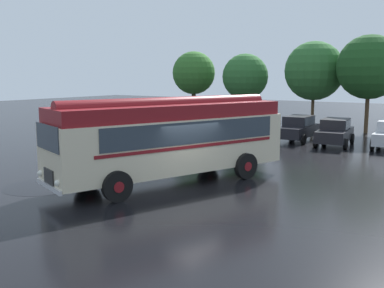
{
  "coord_description": "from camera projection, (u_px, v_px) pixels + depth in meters",
  "views": [
    {
      "loc": [
        9.81,
        -14.03,
        4.35
      ],
      "look_at": [
        -0.86,
        1.91,
        1.4
      ],
      "focal_mm": 42.0,
      "sensor_mm": 36.0,
      "label": 1
    }
  ],
  "objects": [
    {
      "name": "tree_far_left",
      "position": [
        193.0,
        73.0,
        42.51
      ],
      "size": [
        4.04,
        4.04,
        6.58
      ],
      "color": "#4C3823",
      "rests_on": "ground"
    },
    {
      "name": "tree_centre",
      "position": [
        314.0,
        71.0,
        36.66
      ],
      "size": [
        4.8,
        4.8,
        7.1
      ],
      "color": "#4C3823",
      "rests_on": "ground"
    },
    {
      "name": "tree_left_of_centre",
      "position": [
        244.0,
        77.0,
        39.78
      ],
      "size": [
        4.04,
        4.04,
        6.24
      ],
      "color": "#4C3823",
      "rests_on": "ground"
    },
    {
      "name": "ground_plane",
      "position": [
        183.0,
        187.0,
        17.58
      ],
      "size": [
        120.0,
        120.0,
        0.0
      ],
      "primitive_type": "plane",
      "color": "black"
    },
    {
      "name": "vintage_bus",
      "position": [
        171.0,
        137.0,
        18.1
      ],
      "size": [
        5.81,
        10.31,
        3.49
      ],
      "color": "beige",
      "rests_on": "ground"
    },
    {
      "name": "puddle_patch",
      "position": [
        42.0,
        187.0,
        17.66
      ],
      "size": [
        2.9,
        2.9,
        0.01
      ],
      "primitive_type": "cylinder",
      "color": "black",
      "rests_on": "ground"
    },
    {
      "name": "car_mid_left",
      "position": [
        335.0,
        132.0,
        28.01
      ],
      "size": [
        2.3,
        4.36,
        1.66
      ],
      "color": "black",
      "rests_on": "ground"
    },
    {
      "name": "car_near_left",
      "position": [
        298.0,
        128.0,
        29.95
      ],
      "size": [
        1.99,
        4.21,
        1.66
      ],
      "color": "black",
      "rests_on": "ground"
    },
    {
      "name": "tree_right_of_centre",
      "position": [
        371.0,
        67.0,
        33.25
      ],
      "size": [
        4.77,
        4.77,
        7.33
      ],
      "color": "#4C3823",
      "rests_on": "ground"
    }
  ]
}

